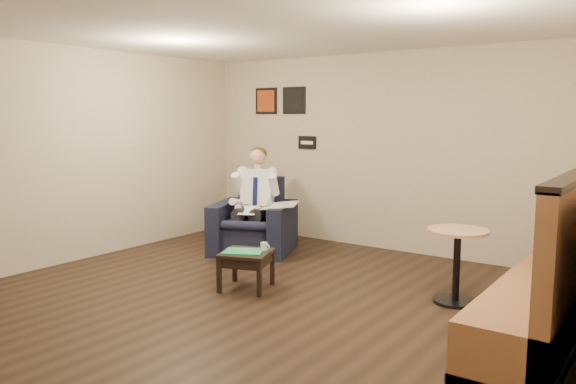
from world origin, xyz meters
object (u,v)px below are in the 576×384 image
Objects in this scene: side_table at (246,270)px; banquette at (544,255)px; cafe_table at (457,266)px; seated_man at (251,204)px; smartphone at (255,248)px; green_folder at (243,251)px; coffee_mug at (264,246)px; armchair at (253,216)px.

banquette is (2.95, 0.46, 0.51)m from side_table.
cafe_table is (2.05, 0.89, 0.17)m from side_table.
smartphone is at bearing -71.35° from seated_man.
smartphone is at bearing 92.20° from side_table.
side_table is 0.22m from green_folder.
banquette is (2.83, 0.30, 0.26)m from coffee_mug.
armchair is at bearing 170.46° from cafe_table.
coffee_mug is at bearing 53.25° from side_table.
green_folder is at bearing -126.75° from side_table.
smartphone is 2.18m from cafe_table.
side_table is 3.93× the size of smartphone.
armchair is 2.51× the size of green_folder.
armchair reaches higher than cafe_table.
coffee_mug is 0.03× the size of banquette.
coffee_mug is 2.85m from banquette.
banquette is 3.69× the size of cafe_table.
armchair is 1.38× the size of cafe_table.
smartphone is (1.04, -1.25, -0.09)m from armchair.
seated_man reaches higher than smartphone.
banquette reaches higher than seated_man.
cafe_table is (-0.90, 0.43, -0.34)m from banquette.
seated_man is (0.05, -0.12, 0.19)m from armchair.
banquette is at bearing 8.85° from side_table.
coffee_mug is at bearing -174.01° from banquette.
green_folder is at bearing -77.02° from armchair.
coffee_mug is 0.13m from smartphone.
cafe_table is (3.04, -0.40, -0.32)m from seated_man.
smartphone is 0.05× the size of banquette.
side_table is at bearing -97.35° from smartphone.
cafe_table is (2.07, 0.92, -0.04)m from green_folder.
armchair is 1.77m from green_folder.
banquette is 1.05m from cafe_table.
seated_man is 15.77× the size of coffee_mug.
coffee_mug reaches higher than side_table.
seated_man is at bearing 126.50° from green_folder.
armchair is 2.05× the size of side_table.
armchair is at bearing 166.59° from banquette.
seated_man is 1.53m from smartphone.
cafe_table is at bearing 23.49° from side_table.
smartphone is (-0.01, 0.16, 0.22)m from side_table.
cafe_table reaches higher than smartphone.
seated_man is at bearing 121.56° from smartphone.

